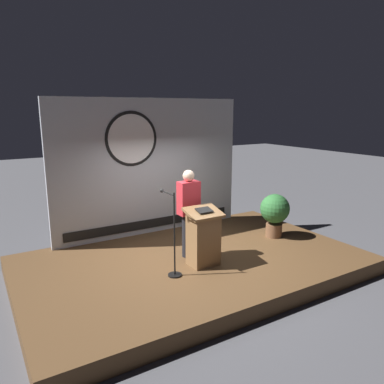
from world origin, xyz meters
The scene contains 7 objects.
ground_plane centered at (0.00, 0.00, 0.00)m, with size 40.00×40.00×0.00m, color #4C4C51.
stage_platform centered at (0.00, 0.00, 0.15)m, with size 6.40×4.00×0.30m, color brown.
banner_display centered at (-0.01, 1.85, 1.83)m, with size 4.53×0.12×3.05m.
podium centered at (-0.01, -0.36, 0.83)m, with size 0.64×0.50×1.08m.
speaker_person centered at (-0.03, 0.12, 1.17)m, with size 0.40×0.26×1.71m.
microphone_stand centered at (-0.69, -0.45, 0.83)m, with size 0.24×0.60×1.47m.
potted_plant centered at (2.19, 0.10, 0.89)m, with size 0.65×0.65×0.98m.
Camera 1 is at (-3.51, -5.74, 3.12)m, focal length 34.73 mm.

